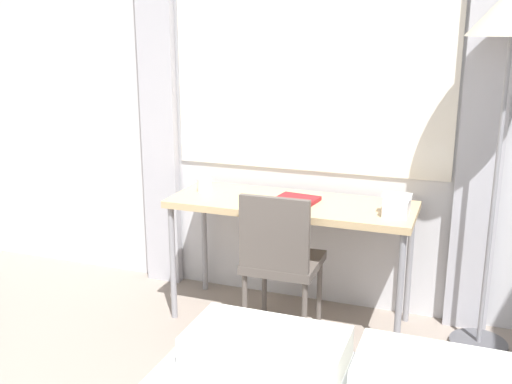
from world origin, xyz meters
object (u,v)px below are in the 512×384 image
object	(u,v)px
desk	(291,211)
standing_lamp	(511,35)
mug	(205,185)
telephone	(397,205)
desk_chair	(280,256)
book	(296,200)

from	to	relation	value
desk	standing_lamp	size ratio (longest dim) A/B	0.74
desk	standing_lamp	bearing A→B (deg)	2.56
mug	standing_lamp	bearing A→B (deg)	1.08
telephone	desk_chair	bearing A→B (deg)	-163.11
standing_lamp	mug	bearing A→B (deg)	-178.92
telephone	mug	xyz separation A→B (m)	(-1.15, 0.07, -0.01)
desk	standing_lamp	world-z (taller)	standing_lamp
standing_lamp	telephone	world-z (taller)	standing_lamp
desk_chair	telephone	xyz separation A→B (m)	(0.59, 0.18, 0.30)
standing_lamp	mug	world-z (taller)	standing_lamp
telephone	mug	world-z (taller)	telephone
standing_lamp	book	xyz separation A→B (m)	(-1.04, -0.05, -0.91)
desk_chair	standing_lamp	size ratio (longest dim) A/B	0.45
standing_lamp	desk	bearing A→B (deg)	-177.44
mug	book	bearing A→B (deg)	-1.73
book	mug	world-z (taller)	mug
desk_chair	book	bearing A→B (deg)	83.96
standing_lamp	mug	size ratio (longest dim) A/B	21.83
desk_chair	mug	distance (m)	0.68
desk_chair	standing_lamp	xyz separation A→B (m)	(1.06, 0.27, 1.17)
mug	desk	bearing A→B (deg)	-1.81
mug	desk_chair	bearing A→B (deg)	-23.46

